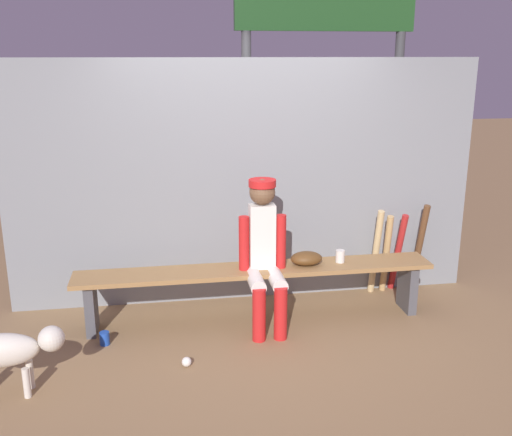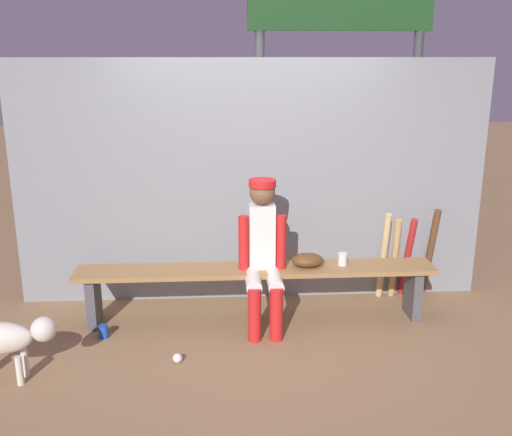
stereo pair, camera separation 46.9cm
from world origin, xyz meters
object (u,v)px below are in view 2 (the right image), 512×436
Objects in this scene: bat_wood_tan at (395,258)px; cup_on_bench at (343,259)px; player_seated at (263,250)px; cup_on_ground at (104,331)px; scoreboard at (347,40)px; dugout_bench at (256,278)px; baseball at (178,358)px; bat_wood_natural at (384,256)px; bat_wood_dark at (430,252)px; bat_aluminum_red at (407,257)px; baseball_glove at (307,260)px; dog at (4,338)px.

cup_on_bench is at bearing -147.42° from bat_wood_tan.
player_seated reaches higher than cup_on_ground.
dugout_bench is at bearing -126.49° from scoreboard.
baseball is at bearing -151.07° from bat_wood_tan.
bat_wood_dark reaches higher than bat_wood_natural.
bat_wood_natural reaches higher than bat_aluminum_red.
bat_wood_dark is 8.17× the size of cup_on_ground.
cup_on_ground is at bearing -166.13° from bat_wood_tan.
player_seated is 17.29× the size of baseball.
player_seated reaches higher than bat_wood_natural.
bat_wood_tan is 7.43× the size of cup_on_ground.
player_seated reaches higher than cup_on_bench.
bat_aluminum_red is at bearing 12.45° from bat_wood_tan.
baseball_glove is (0.40, 0.11, -0.14)m from player_seated.
bat_wood_natural is 8.00× the size of cup_on_bench.
bat_aluminum_red is (0.13, 0.03, -0.00)m from bat_wood_tan.
scoreboard is 4.12× the size of dog.
player_seated is 1.42× the size of bat_wood_dark.
baseball is (-1.10, -0.71, -0.52)m from baseball_glove.
cup_on_ground is 0.89m from dog.
bat_wood_natural reaches higher than baseball_glove.
scoreboard is (1.01, 1.36, 2.03)m from dugout_bench.
dog is (-3.09, -1.27, -0.10)m from bat_wood_natural.
bat_aluminum_red is (1.43, 0.54, -0.29)m from player_seated.
bat_wood_natural is 1.08× the size of bat_wood_tan.
bat_aluminum_red is 7.45× the size of cup_on_ground.
dugout_bench reaches higher than cup_on_ground.
baseball_glove is 2.55× the size of cup_on_ground.
baseball is (-1.89, -1.09, -0.40)m from bat_wood_natural.
bat_wood_dark reaches higher than dugout_bench.
bat_wood_natural is 0.12m from bat_wood_tan.
player_seated is 1.45× the size of bat_wood_natural.
scoreboard is 4.20m from dog.
player_seated is 1.56× the size of bat_wood_tan.
bat_wood_natural is at bearing -76.87° from scoreboard.
bat_wood_natural is 0.60m from cup_on_bench.
bat_aluminum_red is 0.24m from bat_wood_dark.
bat_wood_dark is at bearing 20.57° from dog.
bat_wood_natural is 0.25m from bat_aluminum_red.
cup_on_bench is at bearing -155.54° from bat_wood_dark.
scoreboard is at bearing 103.13° from bat_wood_natural.
dog is at bearing -158.54° from bat_aluminum_red.
cup_on_bench reaches higher than dugout_bench.
bat_wood_tan is at bearing 21.36° from player_seated.
player_seated reaches higher than dog.
cup_on_bench is 0.03× the size of scoreboard.
bat_aluminum_red is 2.88m from cup_on_ground.
dog is (-3.34, -1.31, -0.07)m from bat_aluminum_red.
dog is at bearing -141.87° from scoreboard.
bat_wood_natural is at bearing -172.25° from bat_wood_tan.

